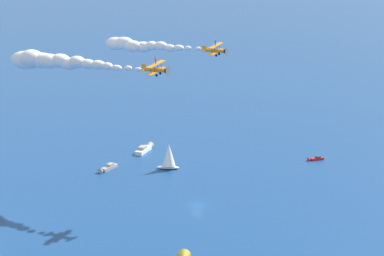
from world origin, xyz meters
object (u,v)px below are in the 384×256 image
Objects in this scene: biplane_wingman at (156,69)px; wingwalker_wingman at (156,60)px; motorboat_inshore at (145,149)px; biplane_lead at (216,50)px; motorboat_far_stbd at (107,168)px; wingwalker_lead at (216,42)px; motorboat_near_centre at (315,159)px; sailboat_offshore at (169,156)px.

wingwalker_wingman reaches higher than biplane_wingman.
biplane_lead is at bearing 42.42° from motorboat_inshore.
motorboat_far_stbd is 53.64m from wingwalker_lead.
motorboat_inshore is 57.43m from wingwalker_lead.
wingwalker_lead is at bearing 150.44° from biplane_wingman.
biplane_wingman reaches higher than motorboat_far_stbd.
motorboat_far_stbd is 0.74× the size of motorboat_inshore.
biplane_lead is 22.08m from wingwalker_wingman.
motorboat_far_stbd is at bearing -141.78° from biplane_wingman.
motorboat_far_stbd is at bearing -107.23° from biplane_lead.
biplane_lead is 21.98m from biplane_wingman.
motorboat_near_centre is 56.54m from biplane_lead.
wingwalker_lead is (0.19, -0.04, 2.14)m from biplane_lead.
biplane_lead is at bearing 150.61° from biplane_wingman.
motorboat_inshore is 6.51× the size of wingwalker_lead.
biplane_lead is 4.18× the size of wingwalker_wingman.
biplane_lead is (30.46, 27.83, 37.68)m from motorboat_inshore.
sailboat_offshore is 4.94× the size of wingwalker_wingman.
sailboat_offshore reaches higher than motorboat_near_centre.
motorboat_near_centre is 3.40× the size of wingwalker_lead.
sailboat_offshore is at bearing 37.29° from motorboat_inshore.
sailboat_offshore is (15.37, 11.71, 3.25)m from motorboat_inshore.
motorboat_far_stbd is 0.99× the size of biplane_wingman.
motorboat_far_stbd is 20.85m from motorboat_inshore.
motorboat_near_centre is at bearing 91.37° from motorboat_inshore.
sailboat_offshore is 1.18× the size of biplane_wingman.
motorboat_inshore is 63.43m from biplane_wingman.
motorboat_far_stbd is 4.15× the size of wingwalker_wingman.
motorboat_near_centre is at bearing 109.09° from motorboat_far_stbd.
motorboat_far_stbd is 0.99× the size of biplane_lead.
wingwalker_lead is at bearing 72.46° from motorboat_far_stbd.
biplane_wingman is 4.18× the size of wingwalker_wingman.
wingwalker_wingman is at bearing -36.66° from motorboat_near_centre.
motorboat_near_centre is 46.57m from sailboat_offshore.
motorboat_inshore reaches higher than motorboat_far_stbd.
wingwalker_lead is at bearing 42.20° from motorboat_inshore.
biplane_lead is (31.78, -27.21, 38.03)m from motorboat_near_centre.
motorboat_inshore is at bearing -137.80° from wingwalker_lead.
motorboat_inshore is at bearing -160.97° from biplane_wingman.
biplane_lead reaches higher than biplane_wingman.
wingwalker_wingman is at bearing -29.23° from biplane_lead.
motorboat_far_stbd is 52.11m from biplane_wingman.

